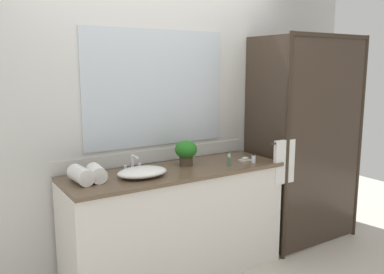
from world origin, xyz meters
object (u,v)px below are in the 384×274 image
object	(u,v)px
faucet	(133,166)
rolled_towel_middle	(96,173)
potted_plant	(186,151)
amenity_bottle_body_wash	(229,157)
soap_dish	(245,159)
rolled_towel_near_edge	(81,175)
amenity_bottle_conditioner	(229,161)
sink_basin	(142,172)
amenity_bottle_shampoo	(254,159)

from	to	relation	value
faucet	rolled_towel_middle	xyz separation A→B (m)	(-0.33, -0.10, 0.01)
potted_plant	amenity_bottle_body_wash	distance (m)	0.39
soap_dish	rolled_towel_near_edge	world-z (taller)	rolled_towel_near_edge
faucet	soap_dish	xyz separation A→B (m)	(0.98, -0.19, -0.03)
faucet	potted_plant	xyz separation A→B (m)	(0.46, -0.04, 0.08)
amenity_bottle_conditioner	amenity_bottle_body_wash	world-z (taller)	amenity_bottle_body_wash
sink_basin	rolled_towel_near_edge	xyz separation A→B (m)	(-0.44, 0.08, 0.02)
sink_basin	amenity_bottle_shampoo	distance (m)	1.00
sink_basin	faucet	xyz separation A→B (m)	(-0.00, 0.17, 0.01)
faucet	amenity_bottle_conditioner	bearing A→B (deg)	-17.27
sink_basin	rolled_towel_middle	distance (m)	0.34
rolled_towel_middle	sink_basin	bearing A→B (deg)	-11.54
rolled_towel_near_edge	rolled_towel_middle	distance (m)	0.11
sink_basin	soap_dish	distance (m)	0.98
rolled_towel_near_edge	amenity_bottle_shampoo	bearing A→B (deg)	-7.51
amenity_bottle_body_wash	rolled_towel_middle	size ratio (longest dim) A/B	0.45
sink_basin	potted_plant	bearing A→B (deg)	15.40
potted_plant	rolled_towel_middle	world-z (taller)	potted_plant
sink_basin	amenity_bottle_conditioner	distance (m)	0.77
sink_basin	potted_plant	xyz separation A→B (m)	(0.46, 0.13, 0.08)
potted_plant	sink_basin	bearing A→B (deg)	-164.60
amenity_bottle_body_wash	potted_plant	bearing A→B (deg)	163.81
faucet	amenity_bottle_conditioner	size ratio (longest dim) A/B	2.11
potted_plant	amenity_bottle_body_wash	world-z (taller)	potted_plant
rolled_towel_middle	amenity_bottle_body_wash	bearing A→B (deg)	-2.33
soap_dish	amenity_bottle_conditioner	size ratio (longest dim) A/B	1.24
rolled_towel_near_edge	amenity_bottle_conditioner	bearing A→B (deg)	-6.93
amenity_bottle_conditioner	amenity_bottle_body_wash	size ratio (longest dim) A/B	0.89
sink_basin	rolled_towel_middle	bearing A→B (deg)	168.46
amenity_bottle_shampoo	amenity_bottle_body_wash	bearing A→B (deg)	141.58
amenity_bottle_shampoo	rolled_towel_middle	size ratio (longest dim) A/B	0.39
sink_basin	potted_plant	distance (m)	0.49
soap_dish	amenity_bottle_body_wash	size ratio (longest dim) A/B	1.11
amenity_bottle_conditioner	sink_basin	bearing A→B (deg)	174.98
faucet	amenity_bottle_body_wash	size ratio (longest dim) A/B	1.89
faucet	soap_dish	world-z (taller)	faucet
amenity_bottle_body_wash	sink_basin	bearing A→B (deg)	-178.60
sink_basin	faucet	size ratio (longest dim) A/B	2.27
faucet	amenity_bottle_body_wash	world-z (taller)	faucet
sink_basin	soap_dish	xyz separation A→B (m)	(0.98, -0.02, -0.02)
faucet	rolled_towel_near_edge	xyz separation A→B (m)	(-0.44, -0.09, 0.01)
potted_plant	rolled_towel_near_edge	distance (m)	0.91
soap_dish	rolled_towel_near_edge	distance (m)	1.42
amenity_bottle_body_wash	rolled_towel_middle	xyz separation A→B (m)	(-1.16, 0.05, 0.02)
faucet	amenity_bottle_shampoo	world-z (taller)	faucet
faucet	amenity_bottle_conditioner	world-z (taller)	faucet
potted_plant	rolled_towel_near_edge	bearing A→B (deg)	-176.97
potted_plant	rolled_towel_middle	size ratio (longest dim) A/B	1.05
amenity_bottle_conditioner	amenity_bottle_shampoo	distance (m)	0.23
amenity_bottle_conditioner	amenity_bottle_shampoo	world-z (taller)	amenity_bottle_conditioner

